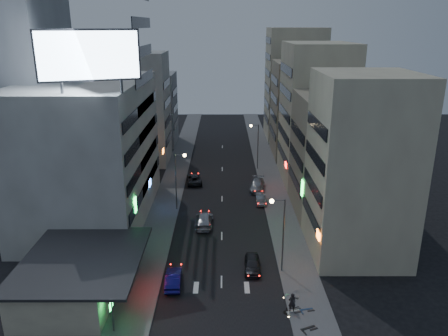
{
  "coord_description": "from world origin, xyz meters",
  "views": [
    {
      "loc": [
        0.18,
        -34.02,
        24.56
      ],
      "look_at": [
        0.29,
        20.09,
        6.75
      ],
      "focal_mm": 35.0,
      "sensor_mm": 36.0,
      "label": 1
    }
  ],
  "objects_px": {
    "parked_car_left": "(194,179)",
    "scooter_silver_a": "(299,304)",
    "scooter_blue": "(313,302)",
    "scooter_black_b": "(299,301)",
    "parked_car_right_far": "(257,185)",
    "person": "(292,302)",
    "scooter_black_a": "(314,319)",
    "road_car_silver": "(204,220)",
    "scooter_silver_b": "(300,291)",
    "parked_car_right_near": "(252,264)",
    "road_car_blue": "(173,279)",
    "parked_car_right_mid": "(261,199)"
  },
  "relations": [
    {
      "from": "scooter_silver_b",
      "to": "scooter_blue",
      "type": "bearing_deg",
      "value": -128.25
    },
    {
      "from": "scooter_blue",
      "to": "scooter_black_b",
      "type": "height_order",
      "value": "scooter_blue"
    },
    {
      "from": "scooter_black_a",
      "to": "scooter_silver_b",
      "type": "xyz_separation_m",
      "value": [
        -0.57,
        4.11,
        -0.05
      ]
    },
    {
      "from": "road_car_silver",
      "to": "scooter_black_b",
      "type": "relative_size",
      "value": 3.32
    },
    {
      "from": "road_car_blue",
      "to": "road_car_silver",
      "type": "bearing_deg",
      "value": -103.09
    },
    {
      "from": "parked_car_right_far",
      "to": "road_car_blue",
      "type": "distance_m",
      "value": 28.11
    },
    {
      "from": "road_car_silver",
      "to": "scooter_silver_b",
      "type": "xyz_separation_m",
      "value": [
        9.67,
        -15.61,
        -0.07
      ]
    },
    {
      "from": "parked_car_right_near",
      "to": "parked_car_right_mid",
      "type": "distance_m",
      "value": 18.37
    },
    {
      "from": "road_car_silver",
      "to": "person",
      "type": "relative_size",
      "value": 2.82
    },
    {
      "from": "parked_car_right_mid",
      "to": "scooter_silver_b",
      "type": "distance_m",
      "value": 23.16
    },
    {
      "from": "parked_car_right_far",
      "to": "scooter_silver_b",
      "type": "distance_m",
      "value": 28.38
    },
    {
      "from": "road_car_blue",
      "to": "scooter_blue",
      "type": "height_order",
      "value": "road_car_blue"
    },
    {
      "from": "scooter_blue",
      "to": "scooter_silver_b",
      "type": "xyz_separation_m",
      "value": [
        -0.9,
        1.71,
        0.01
      ]
    },
    {
      "from": "person",
      "to": "scooter_silver_a",
      "type": "bearing_deg",
      "value": -163.07
    },
    {
      "from": "parked_car_left",
      "to": "scooter_silver_a",
      "type": "bearing_deg",
      "value": 101.7
    },
    {
      "from": "parked_car_right_far",
      "to": "scooter_silver_b",
      "type": "bearing_deg",
      "value": -78.47
    },
    {
      "from": "parked_car_right_mid",
      "to": "parked_car_right_far",
      "type": "distance_m",
      "value": 5.22
    },
    {
      "from": "parked_car_right_mid",
      "to": "parked_car_left",
      "type": "bearing_deg",
      "value": 141.64
    },
    {
      "from": "parked_car_right_far",
      "to": "scooter_silver_a",
      "type": "distance_m",
      "value": 30.27
    },
    {
      "from": "parked_car_right_near",
      "to": "scooter_blue",
      "type": "relative_size",
      "value": 2.21
    },
    {
      "from": "parked_car_right_far",
      "to": "road_car_silver",
      "type": "xyz_separation_m",
      "value": [
        -7.78,
        -12.7,
        -0.01
      ]
    },
    {
      "from": "person",
      "to": "parked_car_left",
      "type": "bearing_deg",
      "value": -80.56
    },
    {
      "from": "road_car_silver",
      "to": "scooter_black_a",
      "type": "height_order",
      "value": "road_car_silver"
    },
    {
      "from": "road_car_silver",
      "to": "road_car_blue",
      "type": "bearing_deg",
      "value": 80.07
    },
    {
      "from": "parked_car_right_near",
      "to": "parked_car_left",
      "type": "relative_size",
      "value": 0.83
    },
    {
      "from": "parked_car_right_far",
      "to": "scooter_blue",
      "type": "relative_size",
      "value": 2.84
    },
    {
      "from": "person",
      "to": "parked_car_right_far",
      "type": "bearing_deg",
      "value": -96.88
    },
    {
      "from": "scooter_black_a",
      "to": "scooter_silver_b",
      "type": "height_order",
      "value": "scooter_black_a"
    },
    {
      "from": "parked_car_right_far",
      "to": "road_car_silver",
      "type": "height_order",
      "value": "parked_car_right_far"
    },
    {
      "from": "parked_car_left",
      "to": "road_car_blue",
      "type": "relative_size",
      "value": 1.15
    },
    {
      "from": "scooter_silver_a",
      "to": "scooter_blue",
      "type": "xyz_separation_m",
      "value": [
        1.27,
        0.2,
        0.0
      ]
    },
    {
      "from": "road_car_silver",
      "to": "person",
      "type": "height_order",
      "value": "person"
    },
    {
      "from": "person",
      "to": "scooter_black_a",
      "type": "xyz_separation_m",
      "value": [
        1.65,
        -1.86,
        -0.3
      ]
    },
    {
      "from": "parked_car_right_mid",
      "to": "person",
      "type": "distance_m",
      "value": 25.36
    },
    {
      "from": "parked_car_left",
      "to": "road_car_blue",
      "type": "bearing_deg",
      "value": 82.21
    },
    {
      "from": "parked_car_right_far",
      "to": "scooter_black_a",
      "type": "height_order",
      "value": "parked_car_right_far"
    },
    {
      "from": "parked_car_left",
      "to": "scooter_blue",
      "type": "relative_size",
      "value": 2.65
    },
    {
      "from": "parked_car_right_far",
      "to": "scooter_silver_b",
      "type": "height_order",
      "value": "parked_car_right_far"
    },
    {
      "from": "road_car_blue",
      "to": "scooter_black_b",
      "type": "relative_size",
      "value": 2.71
    },
    {
      "from": "scooter_black_a",
      "to": "scooter_silver_a",
      "type": "distance_m",
      "value": 2.39
    },
    {
      "from": "person",
      "to": "parked_car_right_mid",
      "type": "bearing_deg",
      "value": -96.82
    },
    {
      "from": "parked_car_right_near",
      "to": "scooter_black_b",
      "type": "bearing_deg",
      "value": -56.1
    },
    {
      "from": "parked_car_right_mid",
      "to": "scooter_blue",
      "type": "bearing_deg",
      "value": -82.63
    },
    {
      "from": "scooter_black_b",
      "to": "scooter_silver_b",
      "type": "xyz_separation_m",
      "value": [
        0.3,
        1.47,
        0.09
      ]
    },
    {
      "from": "parked_car_right_near",
      "to": "road_car_silver",
      "type": "bearing_deg",
      "value": 119.7
    },
    {
      "from": "parked_car_left",
      "to": "scooter_silver_b",
      "type": "relative_size",
      "value": 2.61
    },
    {
      "from": "parked_car_right_near",
      "to": "scooter_silver_a",
      "type": "relative_size",
      "value": 2.21
    },
    {
      "from": "road_car_blue",
      "to": "scooter_black_a",
      "type": "relative_size",
      "value": 2.08
    },
    {
      "from": "scooter_silver_a",
      "to": "scooter_blue",
      "type": "bearing_deg",
      "value": -98.67
    },
    {
      "from": "road_car_silver",
      "to": "scooter_silver_a",
      "type": "xyz_separation_m",
      "value": [
        9.3,
        -17.53,
        -0.07
      ]
    }
  ]
}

